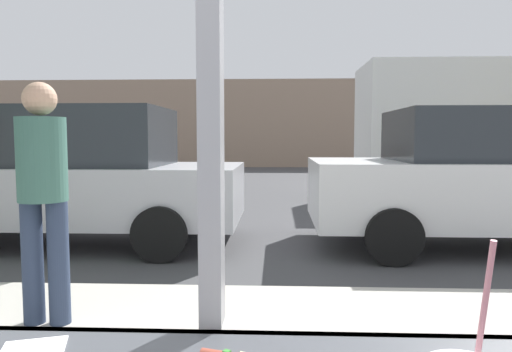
# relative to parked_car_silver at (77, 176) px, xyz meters

# --- Properties ---
(ground_plane) EXTENTS (60.00, 60.00, 0.00)m
(ground_plane) POSITION_rel_parked_car_silver_xyz_m (2.51, 2.82, -0.90)
(ground_plane) COLOR #424244
(building_facade_far) EXTENTS (28.00, 1.20, 4.20)m
(building_facade_far) POSITION_rel_parked_car_silver_xyz_m (2.51, 17.17, 1.20)
(building_facade_far) COLOR gray
(building_facade_far) RESTS_ON ground
(napkin_wrapper) EXTENTS (0.14, 0.12, 0.00)m
(napkin_wrapper) POSITION_rel_parked_car_silver_xyz_m (2.17, -5.26, 0.09)
(napkin_wrapper) COLOR white
(napkin_wrapper) RESTS_ON window_counter
(parked_car_silver) EXTENTS (4.37, 2.01, 1.80)m
(parked_car_silver) POSITION_rel_parked_car_silver_xyz_m (0.00, 0.00, 0.00)
(parked_car_silver) COLOR #BCBCC1
(parked_car_silver) RESTS_ON ground
(parked_car_white) EXTENTS (4.32, 2.07, 1.76)m
(parked_car_white) POSITION_rel_parked_car_silver_xyz_m (5.28, -0.00, -0.01)
(parked_car_white) COLOR silver
(parked_car_white) RESTS_ON ground
(box_truck) EXTENTS (7.09, 2.44, 3.07)m
(box_truck) POSITION_rel_parked_car_silver_xyz_m (7.99, 4.98, 0.76)
(box_truck) COLOR silver
(box_truck) RESTS_ON ground
(pedestrian) EXTENTS (0.32, 0.32, 1.63)m
(pedestrian) POSITION_rel_parked_car_silver_xyz_m (1.09, -3.06, 0.17)
(pedestrian) COLOR #2A364F
(pedestrian) RESTS_ON sidewalk_strip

